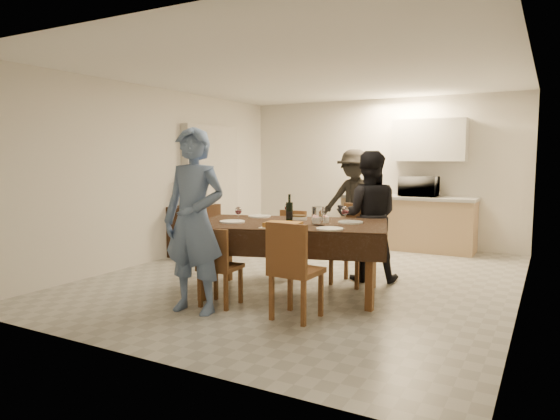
# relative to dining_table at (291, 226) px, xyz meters

# --- Properties ---
(floor) EXTENTS (5.00, 6.00, 0.02)m
(floor) POSITION_rel_dining_table_xyz_m (-0.17, 0.79, -0.79)
(floor) COLOR #A4A49F
(floor) RESTS_ON ground
(ceiling) EXTENTS (5.00, 6.00, 0.02)m
(ceiling) POSITION_rel_dining_table_xyz_m (-0.17, 0.79, 1.81)
(ceiling) COLOR white
(ceiling) RESTS_ON wall_back
(wall_back) EXTENTS (5.00, 0.02, 2.60)m
(wall_back) POSITION_rel_dining_table_xyz_m (-0.17, 3.79, 0.51)
(wall_back) COLOR silver
(wall_back) RESTS_ON floor
(wall_front) EXTENTS (5.00, 0.02, 2.60)m
(wall_front) POSITION_rel_dining_table_xyz_m (-0.17, -2.21, 0.51)
(wall_front) COLOR silver
(wall_front) RESTS_ON floor
(wall_left) EXTENTS (0.02, 6.00, 2.60)m
(wall_left) POSITION_rel_dining_table_xyz_m (-2.67, 0.79, 0.51)
(wall_left) COLOR silver
(wall_left) RESTS_ON floor
(wall_right) EXTENTS (0.02, 6.00, 2.60)m
(wall_right) POSITION_rel_dining_table_xyz_m (2.33, 0.79, 0.51)
(wall_right) COLOR silver
(wall_right) RESTS_ON floor
(stub_partition) EXTENTS (0.15, 1.40, 2.10)m
(stub_partition) POSITION_rel_dining_table_xyz_m (-2.59, 1.99, 0.26)
(stub_partition) COLOR beige
(stub_partition) RESTS_ON floor
(kitchen_base_cabinet) EXTENTS (2.20, 0.60, 0.86)m
(kitchen_base_cabinet) POSITION_rel_dining_table_xyz_m (0.43, 3.47, -0.36)
(kitchen_base_cabinet) COLOR tan
(kitchen_base_cabinet) RESTS_ON floor
(kitchen_worktop) EXTENTS (2.24, 0.64, 0.05)m
(kitchen_worktop) POSITION_rel_dining_table_xyz_m (0.43, 3.47, 0.10)
(kitchen_worktop) COLOR #A2A19D
(kitchen_worktop) RESTS_ON kitchen_base_cabinet
(upper_cabinet) EXTENTS (1.20, 0.34, 0.70)m
(upper_cabinet) POSITION_rel_dining_table_xyz_m (0.73, 3.61, 1.06)
(upper_cabinet) COLOR silver
(upper_cabinet) RESTS_ON wall_back
(dining_table) EXTENTS (2.38, 1.79, 0.83)m
(dining_table) POSITION_rel_dining_table_xyz_m (0.00, 0.00, 0.00)
(dining_table) COLOR black
(dining_table) RESTS_ON floor
(chair_near_left) EXTENTS (0.41, 0.41, 0.45)m
(chair_near_left) POSITION_rel_dining_table_xyz_m (-0.45, -0.83, -0.27)
(chair_near_left) COLOR brown
(chair_near_left) RESTS_ON floor
(chair_near_right) EXTENTS (0.46, 0.46, 0.52)m
(chair_near_right) POSITION_rel_dining_table_xyz_m (0.45, -0.84, -0.20)
(chair_near_right) COLOR brown
(chair_near_right) RESTS_ON floor
(chair_far_left) EXTENTS (0.39, 0.39, 0.46)m
(chair_far_left) POSITION_rel_dining_table_xyz_m (-0.45, 0.67, -0.26)
(chair_far_left) COLOR brown
(chair_far_left) RESTS_ON floor
(chair_far_right) EXTENTS (0.51, 0.52, 0.53)m
(chair_far_right) POSITION_rel_dining_table_xyz_m (0.45, 0.66, -0.19)
(chair_far_right) COLOR brown
(chair_far_right) RESTS_ON floor
(console) EXTENTS (0.43, 0.86, 0.80)m
(console) POSITION_rel_dining_table_xyz_m (-2.45, 1.34, -0.39)
(console) COLOR black
(console) RESTS_ON floor
(water_jug) EXTENTS (0.31, 0.31, 0.47)m
(water_jug) POSITION_rel_dining_table_xyz_m (-2.45, 1.34, 0.24)
(water_jug) COLOR #4174C3
(water_jug) RESTS_ON console
(wine_bottle) EXTENTS (0.08, 0.08, 0.32)m
(wine_bottle) POSITION_rel_dining_table_xyz_m (-0.05, 0.05, 0.20)
(wine_bottle) COLOR black
(wine_bottle) RESTS_ON dining_table
(water_pitcher) EXTENTS (0.13, 0.13, 0.20)m
(water_pitcher) POSITION_rel_dining_table_xyz_m (0.35, -0.05, 0.14)
(water_pitcher) COLOR white
(water_pitcher) RESTS_ON dining_table
(savoury_tart) EXTENTS (0.48, 0.39, 0.05)m
(savoury_tart) POSITION_rel_dining_table_xyz_m (0.10, -0.38, 0.07)
(savoury_tart) COLOR #AA7B32
(savoury_tart) RESTS_ON dining_table
(salad_bowl) EXTENTS (0.17, 0.17, 0.07)m
(salad_bowl) POSITION_rel_dining_table_xyz_m (0.30, 0.18, 0.07)
(salad_bowl) COLOR white
(salad_bowl) RESTS_ON dining_table
(mushroom_dish) EXTENTS (0.20, 0.20, 0.04)m
(mushroom_dish) POSITION_rel_dining_table_xyz_m (-0.05, 0.28, 0.06)
(mushroom_dish) COLOR white
(mushroom_dish) RESTS_ON dining_table
(wine_glass_a) EXTENTS (0.08, 0.08, 0.18)m
(wine_glass_a) POSITION_rel_dining_table_xyz_m (-0.55, -0.25, 0.13)
(wine_glass_a) COLOR white
(wine_glass_a) RESTS_ON dining_table
(wine_glass_b) EXTENTS (0.09, 0.09, 0.19)m
(wine_glass_b) POSITION_rel_dining_table_xyz_m (0.55, 0.25, 0.13)
(wine_glass_b) COLOR white
(wine_glass_b) RESTS_ON dining_table
(wine_glass_c) EXTENTS (0.09, 0.09, 0.19)m
(wine_glass_c) POSITION_rel_dining_table_xyz_m (-0.20, 0.30, 0.13)
(wine_glass_c) COLOR white
(wine_glass_c) RESTS_ON dining_table
(plate_near_left) EXTENTS (0.29, 0.29, 0.02)m
(plate_near_left) POSITION_rel_dining_table_xyz_m (-0.60, -0.30, 0.05)
(plate_near_left) COLOR white
(plate_near_left) RESTS_ON dining_table
(plate_near_right) EXTENTS (0.28, 0.28, 0.02)m
(plate_near_right) POSITION_rel_dining_table_xyz_m (0.60, -0.30, 0.05)
(plate_near_right) COLOR white
(plate_near_right) RESTS_ON dining_table
(plate_far_left) EXTENTS (0.28, 0.28, 0.02)m
(plate_far_left) POSITION_rel_dining_table_xyz_m (-0.60, 0.30, 0.05)
(plate_far_left) COLOR white
(plate_far_left) RESTS_ON dining_table
(plate_far_right) EXTENTS (0.28, 0.28, 0.02)m
(plate_far_right) POSITION_rel_dining_table_xyz_m (0.60, 0.30, 0.05)
(plate_far_right) COLOR white
(plate_far_right) RESTS_ON dining_table
(microwave) EXTENTS (0.61, 0.41, 0.34)m
(microwave) POSITION_rel_dining_table_xyz_m (0.61, 3.47, 0.29)
(microwave) COLOR silver
(microwave) RESTS_ON kitchen_worktop
(person_near) EXTENTS (0.71, 0.50, 1.86)m
(person_near) POSITION_rel_dining_table_xyz_m (-0.55, -1.05, 0.14)
(person_near) COLOR #5871A2
(person_near) RESTS_ON floor
(person_far) EXTENTS (0.96, 0.85, 1.64)m
(person_far) POSITION_rel_dining_table_xyz_m (0.55, 1.05, 0.03)
(person_far) COLOR black
(person_far) RESTS_ON floor
(person_kitchen) EXTENTS (1.10, 0.63, 1.70)m
(person_kitchen) POSITION_rel_dining_table_xyz_m (-0.37, 3.02, 0.06)
(person_kitchen) COLOR black
(person_kitchen) RESTS_ON floor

